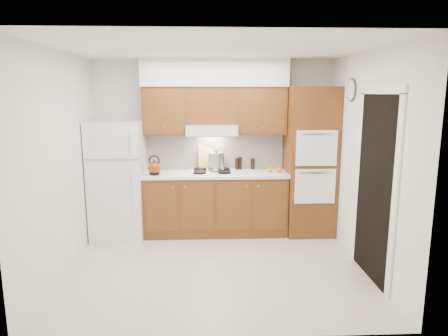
# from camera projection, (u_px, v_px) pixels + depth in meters

# --- Properties ---
(floor) EXTENTS (3.60, 3.60, 0.00)m
(floor) POSITION_uv_depth(u_px,v_px,m) (216.00, 266.00, 4.96)
(floor) COLOR #BCB8A5
(floor) RESTS_ON ground
(ceiling) EXTENTS (3.60, 3.60, 0.00)m
(ceiling) POSITION_uv_depth(u_px,v_px,m) (215.00, 49.00, 4.47)
(ceiling) COLOR white
(ceiling) RESTS_ON wall_back
(wall_back) EXTENTS (3.60, 0.02, 2.60)m
(wall_back) POSITION_uv_depth(u_px,v_px,m) (213.00, 146.00, 6.19)
(wall_back) COLOR white
(wall_back) RESTS_ON floor
(wall_left) EXTENTS (0.02, 3.00, 2.60)m
(wall_left) POSITION_uv_depth(u_px,v_px,m) (61.00, 164.00, 4.64)
(wall_left) COLOR white
(wall_left) RESTS_ON floor
(wall_right) EXTENTS (0.02, 3.00, 2.60)m
(wall_right) POSITION_uv_depth(u_px,v_px,m) (365.00, 162.00, 4.79)
(wall_right) COLOR white
(wall_right) RESTS_ON floor
(fridge) EXTENTS (0.75, 0.72, 1.72)m
(fridge) POSITION_uv_depth(u_px,v_px,m) (118.00, 180.00, 5.86)
(fridge) COLOR white
(fridge) RESTS_ON floor
(base_cabinets) EXTENTS (2.11, 0.60, 0.90)m
(base_cabinets) POSITION_uv_depth(u_px,v_px,m) (215.00, 204.00, 6.05)
(base_cabinets) COLOR brown
(base_cabinets) RESTS_ON floor
(countertop) EXTENTS (2.13, 0.62, 0.04)m
(countertop) POSITION_uv_depth(u_px,v_px,m) (215.00, 174.00, 5.95)
(countertop) COLOR white
(countertop) RESTS_ON base_cabinets
(backsplash) EXTENTS (2.11, 0.03, 0.56)m
(backsplash) POSITION_uv_depth(u_px,v_px,m) (215.00, 151.00, 6.19)
(backsplash) COLOR white
(backsplash) RESTS_ON countertop
(oven_cabinet) EXTENTS (0.70, 0.65, 2.20)m
(oven_cabinet) POSITION_uv_depth(u_px,v_px,m) (310.00, 162.00, 5.97)
(oven_cabinet) COLOR brown
(oven_cabinet) RESTS_ON floor
(upper_cab_left) EXTENTS (0.63, 0.33, 0.70)m
(upper_cab_left) POSITION_uv_depth(u_px,v_px,m) (165.00, 111.00, 5.89)
(upper_cab_left) COLOR brown
(upper_cab_left) RESTS_ON wall_back
(upper_cab_right) EXTENTS (0.73, 0.33, 0.70)m
(upper_cab_right) POSITION_uv_depth(u_px,v_px,m) (261.00, 111.00, 5.95)
(upper_cab_right) COLOR brown
(upper_cab_right) RESTS_ON wall_back
(range_hood) EXTENTS (0.75, 0.45, 0.15)m
(range_hood) POSITION_uv_depth(u_px,v_px,m) (212.00, 130.00, 5.91)
(range_hood) COLOR silver
(range_hood) RESTS_ON wall_back
(upper_cab_over_hood) EXTENTS (0.75, 0.33, 0.55)m
(upper_cab_over_hood) POSITION_uv_depth(u_px,v_px,m) (212.00, 106.00, 5.91)
(upper_cab_over_hood) COLOR brown
(upper_cab_over_hood) RESTS_ON range_hood
(soffit) EXTENTS (2.13, 0.36, 0.40)m
(soffit) POSITION_uv_depth(u_px,v_px,m) (215.00, 73.00, 5.81)
(soffit) COLOR silver
(soffit) RESTS_ON wall_back
(cooktop) EXTENTS (0.74, 0.50, 0.01)m
(cooktop) POSITION_uv_depth(u_px,v_px,m) (212.00, 172.00, 5.97)
(cooktop) COLOR white
(cooktop) RESTS_ON countertop
(doorway) EXTENTS (0.02, 0.90, 2.10)m
(doorway) POSITION_uv_depth(u_px,v_px,m) (375.00, 189.00, 4.49)
(doorway) COLOR black
(doorway) RESTS_ON floor
(wall_clock) EXTENTS (0.02, 0.30, 0.30)m
(wall_clock) POSITION_uv_depth(u_px,v_px,m) (352.00, 90.00, 5.17)
(wall_clock) COLOR #3F3833
(wall_clock) RESTS_ON wall_right
(kettle) EXTENTS (0.20, 0.20, 0.19)m
(kettle) POSITION_uv_depth(u_px,v_px,m) (154.00, 168.00, 5.78)
(kettle) COLOR maroon
(kettle) RESTS_ON countertop
(cutting_board) EXTENTS (0.33, 0.14, 0.42)m
(cutting_board) POSITION_uv_depth(u_px,v_px,m) (209.00, 157.00, 6.16)
(cutting_board) COLOR tan
(cutting_board) RESTS_ON countertop
(stock_pot) EXTENTS (0.32, 0.32, 0.25)m
(stock_pot) POSITION_uv_depth(u_px,v_px,m) (216.00, 161.00, 5.99)
(stock_pot) COLOR #B0B1B5
(stock_pot) RESTS_ON cooktop
(condiment_a) EXTENTS (0.06, 0.06, 0.19)m
(condiment_a) POSITION_uv_depth(u_px,v_px,m) (240.00, 163.00, 6.20)
(condiment_a) COLOR black
(condiment_a) RESTS_ON countertop
(condiment_b) EXTENTS (0.07, 0.07, 0.18)m
(condiment_b) POSITION_uv_depth(u_px,v_px,m) (237.00, 164.00, 6.19)
(condiment_b) COLOR black
(condiment_b) RESTS_ON countertop
(condiment_c) EXTENTS (0.08, 0.08, 0.17)m
(condiment_c) POSITION_uv_depth(u_px,v_px,m) (252.00, 164.00, 6.21)
(condiment_c) COLOR black
(condiment_c) RESTS_ON countertop
(orange_near) EXTENTS (0.09, 0.09, 0.08)m
(orange_near) POSITION_uv_depth(u_px,v_px,m) (279.00, 170.00, 5.96)
(orange_near) COLOR #F9610D
(orange_near) RESTS_ON countertop
(orange_far) EXTENTS (0.07, 0.07, 0.07)m
(orange_far) POSITION_uv_depth(u_px,v_px,m) (270.00, 169.00, 6.01)
(orange_far) COLOR orange
(orange_far) RESTS_ON countertop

